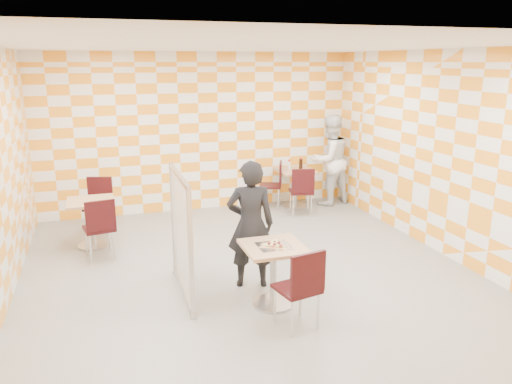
# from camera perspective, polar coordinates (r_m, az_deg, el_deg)

# --- Properties ---
(room_shell) EXTENTS (7.00, 7.00, 7.00)m
(room_shell) POSITION_cam_1_polar(r_m,az_deg,el_deg) (6.80, -1.68, 3.49)
(room_shell) COLOR gray
(room_shell) RESTS_ON ground
(main_table) EXTENTS (0.70, 0.70, 0.75)m
(main_table) POSITION_cam_1_polar(r_m,az_deg,el_deg) (5.92, 2.00, -8.32)
(main_table) COLOR tan
(main_table) RESTS_ON ground
(second_table) EXTENTS (0.70, 0.70, 0.75)m
(second_table) POSITION_cam_1_polar(r_m,az_deg,el_deg) (9.91, 4.53, 1.16)
(second_table) COLOR tan
(second_table) RESTS_ON ground
(empty_table) EXTENTS (0.70, 0.70, 0.75)m
(empty_table) POSITION_cam_1_polar(r_m,az_deg,el_deg) (8.16, -18.28, -2.53)
(empty_table) COLOR tan
(empty_table) RESTS_ON ground
(chair_main_front) EXTENTS (0.50, 0.51, 0.92)m
(chair_main_front) POSITION_cam_1_polar(r_m,az_deg,el_deg) (5.38, 5.26, -10.40)
(chair_main_front) COLOR black
(chair_main_front) RESTS_ON ground
(chair_second_front) EXTENTS (0.51, 0.51, 0.92)m
(chair_second_front) POSITION_cam_1_polar(r_m,az_deg,el_deg) (9.30, 5.28, 0.46)
(chair_second_front) COLOR black
(chair_second_front) RESTS_ON ground
(chair_second_side) EXTENTS (0.55, 0.55, 0.92)m
(chair_second_side) POSITION_cam_1_polar(r_m,az_deg,el_deg) (9.80, 2.19, 1.25)
(chair_second_side) COLOR black
(chair_second_side) RESTS_ON ground
(chair_empty_near) EXTENTS (0.49, 0.50, 0.92)m
(chair_empty_near) POSITION_cam_1_polar(r_m,az_deg,el_deg) (7.55, -17.41, -3.54)
(chair_empty_near) COLOR black
(chair_empty_near) RESTS_ON ground
(chair_empty_far) EXTENTS (0.52, 0.53, 0.92)m
(chair_empty_far) POSITION_cam_1_polar(r_m,az_deg,el_deg) (8.86, -17.50, -0.89)
(chair_empty_far) COLOR black
(chair_empty_far) RESTS_ON ground
(partition) EXTENTS (0.08, 1.38, 1.55)m
(partition) POSITION_cam_1_polar(r_m,az_deg,el_deg) (6.14, -8.54, -4.80)
(partition) COLOR white
(partition) RESTS_ON ground
(man_dark) EXTENTS (0.68, 0.53, 1.65)m
(man_dark) POSITION_cam_1_polar(r_m,az_deg,el_deg) (6.32, -0.63, -3.73)
(man_dark) COLOR black
(man_dark) RESTS_ON ground
(man_white) EXTENTS (1.02, 0.88, 1.81)m
(man_white) POSITION_cam_1_polar(r_m,az_deg,el_deg) (10.12, 8.41, 3.62)
(man_white) COLOR white
(man_white) RESTS_ON ground
(pizza_on_foil) EXTENTS (0.40, 0.40, 0.04)m
(pizza_on_foil) POSITION_cam_1_polar(r_m,az_deg,el_deg) (5.81, 2.07, -6.02)
(pizza_on_foil) COLOR silver
(pizza_on_foil) RESTS_ON main_table
(sport_bottle) EXTENTS (0.06, 0.06, 0.20)m
(sport_bottle) POSITION_cam_1_polar(r_m,az_deg,el_deg) (9.88, 3.81, 3.09)
(sport_bottle) COLOR white
(sport_bottle) RESTS_ON second_table
(soda_bottle) EXTENTS (0.07, 0.07, 0.23)m
(soda_bottle) POSITION_cam_1_polar(r_m,az_deg,el_deg) (9.96, 5.15, 3.24)
(soda_bottle) COLOR black
(soda_bottle) RESTS_ON second_table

